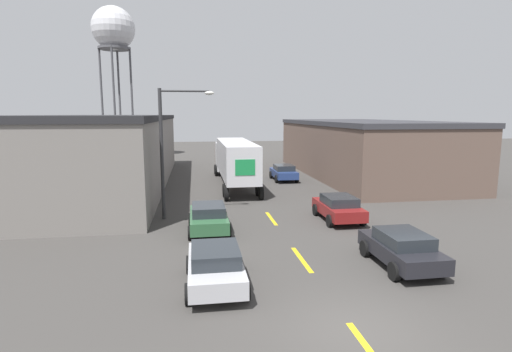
% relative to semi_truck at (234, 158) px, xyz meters
% --- Properties ---
extents(ground_plane, '(160.00, 160.00, 0.00)m').
position_rel_semi_truck_xyz_m(ground_plane, '(1.01, -23.98, -2.30)').
color(ground_plane, '#3D3A38').
extents(road_centerline, '(0.20, 16.43, 0.01)m').
position_rel_semi_truck_xyz_m(road_centerline, '(1.01, -18.34, -2.30)').
color(road_centerline, gold).
rests_on(road_centerline, ground_plane).
extents(warehouse_left, '(10.86, 29.90, 5.96)m').
position_rel_semi_truck_xyz_m(warehouse_left, '(-11.17, 1.27, 0.68)').
color(warehouse_left, slate).
rests_on(warehouse_left, ground_plane).
extents(warehouse_right, '(10.54, 24.58, 5.42)m').
position_rel_semi_truck_xyz_m(warehouse_right, '(13.03, 3.60, 0.42)').
color(warehouse_right, brown).
rests_on(warehouse_right, ground_plane).
extents(semi_truck, '(2.82, 14.82, 3.83)m').
position_rel_semi_truck_xyz_m(semi_truck, '(0.00, 0.00, 0.00)').
color(semi_truck, silver).
rests_on(semi_truck, ground_plane).
extents(parked_car_left_far, '(2.09, 4.12, 1.45)m').
position_rel_semi_truck_xyz_m(parked_car_left_far, '(-2.70, -13.70, -1.53)').
color(parked_car_left_far, '#2D5B38').
rests_on(parked_car_left_far, ground_plane).
extents(parked_car_right_mid, '(2.09, 4.12, 1.45)m').
position_rel_semi_truck_xyz_m(parked_car_right_mid, '(4.73, -12.61, -1.53)').
color(parked_car_right_mid, maroon).
rests_on(parked_car_right_mid, ground_plane).
extents(parked_car_right_far, '(2.09, 4.12, 1.45)m').
position_rel_semi_truck_xyz_m(parked_car_right_far, '(4.73, 1.61, -1.53)').
color(parked_car_right_far, navy).
rests_on(parked_car_right_far, ground_plane).
extents(parked_car_right_near, '(2.09, 4.12, 1.45)m').
position_rel_semi_truck_xyz_m(parked_car_right_near, '(4.73, -19.70, -1.53)').
color(parked_car_right_near, black).
rests_on(parked_car_right_near, ground_plane).
extents(parked_car_left_near, '(2.09, 4.12, 1.45)m').
position_rel_semi_truck_xyz_m(parked_car_left_near, '(-2.70, -20.43, -1.53)').
color(parked_car_left_near, '#B2B2B7').
rests_on(parked_car_left_near, ground_plane).
extents(water_tower, '(5.61, 5.61, 20.11)m').
position_rel_semi_truck_xyz_m(water_tower, '(-13.61, 23.42, 14.69)').
color(water_tower, '#47474C').
rests_on(water_tower, ground_plane).
extents(street_lamp, '(3.13, 0.32, 7.47)m').
position_rel_semi_truck_xyz_m(street_lamp, '(-4.77, -10.71, 2.13)').
color(street_lamp, '#2D2D30').
rests_on(street_lamp, ground_plane).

